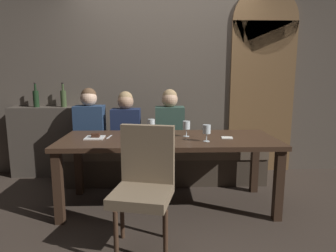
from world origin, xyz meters
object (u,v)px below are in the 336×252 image
wine_bottle_pale_label (63,98)px  wine_bottle_dark_red (36,98)px  diner_redhead (90,121)px  wine_glass_near_left (207,130)px  diner_far_end (170,121)px  wine_glass_far_right (186,126)px  dessert_plate (95,137)px  banquette_bench (167,165)px  chair_near_side (144,180)px  diner_bearded (126,122)px  wine_glass_center_back (151,123)px  wine_glass_end_left (161,132)px  fork_on_table (109,137)px  dining_table (168,146)px

wine_bottle_pale_label → wine_bottle_dark_red: bearing=-178.2°
diner_redhead → wine_glass_near_left: 1.59m
diner_far_end → wine_glass_far_right: diner_far_end is taller
wine_bottle_pale_label → dessert_plate: size_ratio=1.72×
banquette_bench → diner_redhead: (-0.96, -0.01, 0.59)m
chair_near_side → diner_bearded: size_ratio=1.35×
wine_bottle_dark_red → wine_glass_near_left: (2.11, -1.21, -0.22)m
wine_glass_center_back → dessert_plate: (-0.57, -0.19, -0.10)m
wine_glass_end_left → wine_glass_center_back: bearing=101.2°
chair_near_side → wine_glass_end_left: bearing=72.8°
diner_redhead → diner_bearded: (0.45, 0.02, -0.02)m
wine_glass_end_left → diner_bearded: bearing=113.1°
fork_on_table → wine_bottle_dark_red: bearing=146.1°
wine_bottle_dark_red → wine_glass_center_back: size_ratio=1.99×
wine_glass_end_left → wine_glass_near_left: bearing=14.6°
wine_glass_far_right → wine_glass_near_left: bearing=-53.6°
banquette_bench → diner_bearded: 0.76m
banquette_bench → wine_glass_end_left: size_ratio=15.24×
banquette_bench → wine_glass_center_back: (-0.18, -0.50, 0.63)m
diner_bearded → wine_bottle_pale_label: size_ratio=2.23×
chair_near_side → diner_redhead: (-0.75, 1.42, 0.26)m
dining_table → diner_far_end: 0.72m
chair_near_side → wine_glass_center_back: chair_near_side is taller
diner_redhead → wine_glass_near_left: (1.32, -0.87, 0.04)m
banquette_bench → diner_bearded: (-0.51, 0.02, 0.56)m
chair_near_side → diner_redhead: 1.62m
chair_near_side → diner_far_end: 1.47m
wine_glass_far_right → dessert_plate: 0.95m
wine_glass_far_right → fork_on_table: size_ratio=0.96×
wine_glass_far_right → wine_glass_center_back: (-0.37, 0.14, 0.00)m
wine_bottle_pale_label → banquette_bench: bearing=-14.0°
diner_bearded → dessert_plate: 0.75m
wine_glass_near_left → diner_redhead: bearing=146.7°
diner_bearded → wine_bottle_dark_red: size_ratio=2.23×
wine_glass_end_left → chair_near_side: bearing=-107.2°
diner_redhead → fork_on_table: size_ratio=4.54×
banquette_bench → diner_bearded: bearing=178.1°
diner_redhead → wine_glass_end_left: 1.32m
diner_far_end → wine_glass_center_back: size_ratio=4.59×
wine_glass_center_back → dining_table: bearing=-48.3°
diner_far_end → wine_glass_near_left: 0.94m
chair_near_side → wine_glass_far_right: 0.93m
wine_bottle_pale_label → fork_on_table: wine_bottle_pale_label is taller
dining_table → wine_glass_near_left: 0.45m
banquette_bench → wine_glass_end_left: (-0.08, -0.99, 0.63)m
diner_redhead → wine_bottle_dark_red: 0.89m
dessert_plate → wine_glass_near_left: bearing=-9.4°
fork_on_table → wine_bottle_pale_label: bearing=134.8°
wine_bottle_pale_label → wine_glass_end_left: (1.30, -1.34, -0.21)m
wine_bottle_pale_label → diner_redhead: bearing=-39.8°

